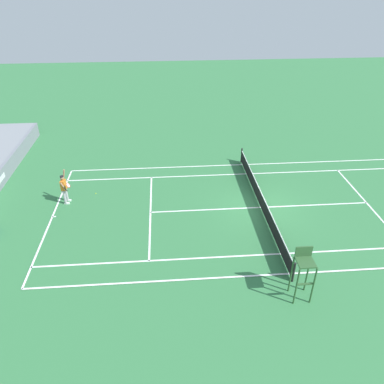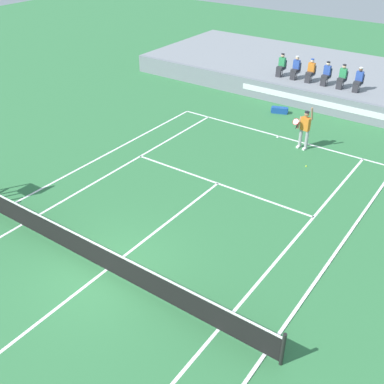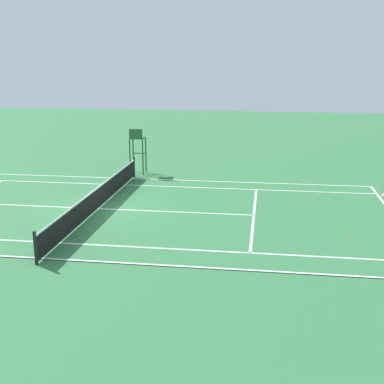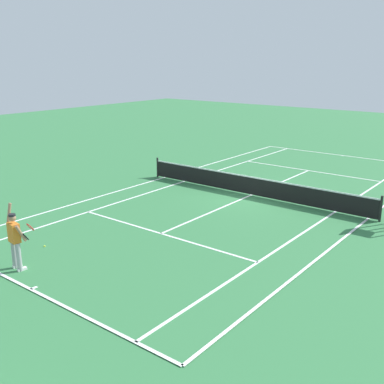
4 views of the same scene
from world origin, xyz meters
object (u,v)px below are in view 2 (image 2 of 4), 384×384
at_px(spectator_seated_3, 326,74).
at_px(equipment_bag, 280,110).
at_px(spectator_seated_0, 281,65).
at_px(tennis_player, 305,129).
at_px(spectator_seated_1, 296,68).
at_px(tennis_ball, 306,166).
at_px(spectator_seated_2, 311,71).
at_px(spectator_seated_5, 358,80).
at_px(spectator_seated_4, 342,77).

distance_m(spectator_seated_3, equipment_bag, 3.39).
relative_size(spectator_seated_0, tennis_player, 0.61).
bearing_deg(spectator_seated_0, spectator_seated_3, 0.00).
height_order(spectator_seated_1, tennis_ball, spectator_seated_1).
distance_m(spectator_seated_2, spectator_seated_3, 0.92).
relative_size(spectator_seated_3, tennis_ball, 18.60).
relative_size(spectator_seated_5, tennis_ball, 18.60).
xyz_separation_m(spectator_seated_1, spectator_seated_4, (2.71, 0.00, 0.00)).
distance_m(tennis_player, equipment_bag, 4.35).
distance_m(spectator_seated_1, equipment_bag, 3.17).
height_order(spectator_seated_2, spectator_seated_5, same).
distance_m(spectator_seated_0, spectator_seated_3, 2.71).
xyz_separation_m(spectator_seated_0, spectator_seated_5, (4.50, 0.00, 0.00)).
xyz_separation_m(spectator_seated_4, spectator_seated_5, (0.89, 0.00, 0.00)).
relative_size(spectator_seated_2, spectator_seated_4, 1.00).
distance_m(spectator_seated_2, equipment_bag, 3.16).
bearing_deg(spectator_seated_2, spectator_seated_1, 180.00).
distance_m(spectator_seated_3, tennis_player, 6.21).
relative_size(spectator_seated_0, spectator_seated_2, 1.00).
xyz_separation_m(spectator_seated_4, equipment_bag, (-2.20, -2.74, -1.52)).
distance_m(spectator_seated_2, tennis_ball, 8.40).
height_order(spectator_seated_3, equipment_bag, spectator_seated_3).
height_order(spectator_seated_4, equipment_bag, spectator_seated_4).
xyz_separation_m(spectator_seated_2, tennis_ball, (3.26, -7.56, -1.65)).
bearing_deg(spectator_seated_3, spectator_seated_4, 0.00).
height_order(spectator_seated_2, spectator_seated_4, same).
distance_m(spectator_seated_5, tennis_player, 6.05).
bearing_deg(tennis_ball, spectator_seated_1, 118.85).
distance_m(spectator_seated_0, spectator_seated_1, 0.90).
bearing_deg(spectator_seated_1, spectator_seated_2, 0.00).
bearing_deg(spectator_seated_3, tennis_ball, -72.75).
xyz_separation_m(spectator_seated_2, equipment_bag, (-0.39, -2.74, -1.52)).
distance_m(spectator_seated_3, spectator_seated_5, 1.78).
distance_m(spectator_seated_0, spectator_seated_5, 4.50).
distance_m(spectator_seated_1, tennis_player, 6.87).
relative_size(spectator_seated_3, spectator_seated_5, 1.00).
bearing_deg(spectator_seated_4, spectator_seated_0, 180.00).
height_order(tennis_player, tennis_ball, tennis_player).
relative_size(spectator_seated_0, spectator_seated_1, 1.00).
bearing_deg(equipment_bag, spectator_seated_0, 117.23).
height_order(spectator_seated_0, spectator_seated_1, same).
bearing_deg(spectator_seated_3, spectator_seated_0, 180.00).
bearing_deg(tennis_player, spectator_seated_5, 86.88).
relative_size(spectator_seated_2, spectator_seated_5, 1.00).
relative_size(spectator_seated_1, tennis_ball, 18.60).
bearing_deg(equipment_bag, tennis_player, -49.77).
bearing_deg(spectator_seated_4, spectator_seated_3, 180.00).
bearing_deg(spectator_seated_5, spectator_seated_4, 180.00).
bearing_deg(tennis_ball, spectator_seated_5, 94.26).
relative_size(spectator_seated_1, equipment_bag, 1.32).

